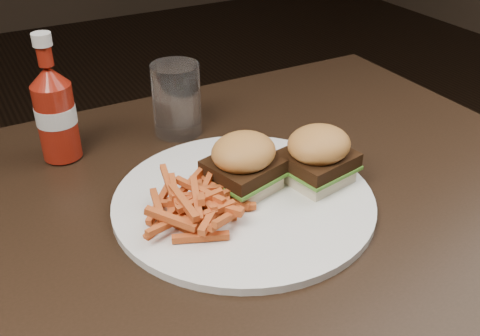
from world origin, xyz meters
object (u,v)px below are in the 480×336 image
dining_table (174,246)px  ketchup_bottle (57,121)px  tumbler (177,101)px  plate (244,201)px

dining_table → ketchup_bottle: (-0.07, 0.25, 0.08)m
ketchup_bottle → tumbler: 0.19m
dining_table → plate: size_ratio=3.48×
dining_table → ketchup_bottle: ketchup_bottle is taller
ketchup_bottle → tumbler: bearing=-1.9°
dining_table → tumbler: bearing=65.2°
dining_table → plate: (0.11, 0.01, 0.03)m
ketchup_bottle → dining_table: bearing=-73.9°
plate → ketchup_bottle: (-0.18, 0.24, 0.06)m
dining_table → ketchup_bottle: size_ratio=10.47×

